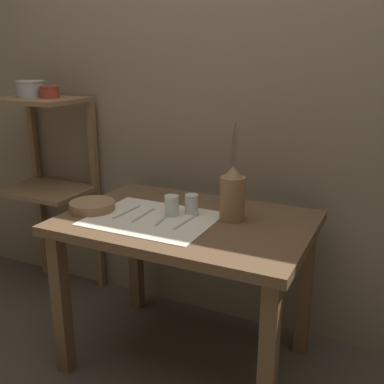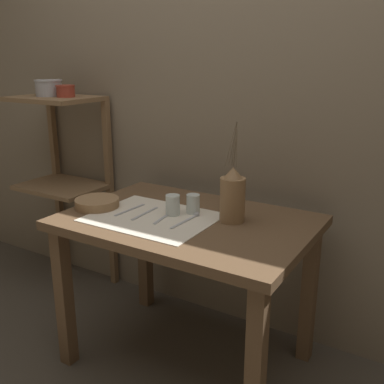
{
  "view_description": "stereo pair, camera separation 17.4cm",
  "coord_description": "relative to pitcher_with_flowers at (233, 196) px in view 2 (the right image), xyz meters",
  "views": [
    {
      "loc": [
        0.79,
        -1.6,
        1.36
      ],
      "look_at": [
        0.02,
        0.0,
        0.82
      ],
      "focal_mm": 42.0,
      "sensor_mm": 36.0,
      "label": 1
    },
    {
      "loc": [
        0.95,
        -1.52,
        1.36
      ],
      "look_at": [
        0.02,
        0.0,
        0.82
      ],
      "focal_mm": 42.0,
      "sensor_mm": 36.0,
      "label": 2
    }
  ],
  "objects": [
    {
      "name": "ground_plane",
      "position": [
        -0.18,
        -0.07,
        -0.81
      ],
      "size": [
        12.0,
        12.0,
        0.0
      ],
      "primitive_type": "plane",
      "color": "#473F35"
    },
    {
      "name": "stone_wall_back",
      "position": [
        -0.18,
        0.4,
        0.39
      ],
      "size": [
        7.0,
        0.06,
        2.4
      ],
      "color": "#7A6B56",
      "rests_on": "ground_plane"
    },
    {
      "name": "wooden_table",
      "position": [
        -0.18,
        -0.07,
        -0.21
      ],
      "size": [
        1.04,
        0.72,
        0.7
      ],
      "color": "brown",
      "rests_on": "ground_plane"
    },
    {
      "name": "wooden_shelf_unit",
      "position": [
        -1.19,
        0.21,
        -0.01
      ],
      "size": [
        0.48,
        0.36,
        1.15
      ],
      "color": "brown",
      "rests_on": "ground_plane"
    },
    {
      "name": "linen_cloth",
      "position": [
        -0.31,
        -0.14,
        -0.11
      ],
      "size": [
        0.52,
        0.41,
        0.0
      ],
      "color": "beige",
      "rests_on": "wooden_table"
    },
    {
      "name": "pitcher_with_flowers",
      "position": [
        0.0,
        0.0,
        0.0
      ],
      "size": [
        0.1,
        0.1,
        0.41
      ],
      "color": "olive",
      "rests_on": "wooden_table"
    },
    {
      "name": "wooden_bowl",
      "position": [
        -0.6,
        -0.16,
        -0.09
      ],
      "size": [
        0.2,
        0.2,
        0.04
      ],
      "color": "#8E6B47",
      "rests_on": "wooden_table"
    },
    {
      "name": "glass_tumbler_near",
      "position": [
        -0.25,
        -0.07,
        -0.06
      ],
      "size": [
        0.06,
        0.06,
        0.09
      ],
      "color": "silver",
      "rests_on": "wooden_table"
    },
    {
      "name": "glass_tumbler_far",
      "position": [
        -0.19,
        -0.0,
        -0.06
      ],
      "size": [
        0.06,
        0.06,
        0.08
      ],
      "color": "silver",
      "rests_on": "wooden_table"
    },
    {
      "name": "fork_inner",
      "position": [
        -0.44,
        -0.12,
        -0.1
      ],
      "size": [
        0.02,
        0.19,
        0.0
      ],
      "color": "#A8A8AD",
      "rests_on": "wooden_table"
    },
    {
      "name": "knife_center",
      "position": [
        -0.36,
        -0.13,
        -0.1
      ],
      "size": [
        0.02,
        0.19,
        0.0
      ],
      "color": "#A8A8AD",
      "rests_on": "wooden_table"
    },
    {
      "name": "fork_outer",
      "position": [
        -0.26,
        -0.12,
        -0.1
      ],
      "size": [
        0.04,
        0.19,
        0.0
      ],
      "color": "#A8A8AD",
      "rests_on": "wooden_table"
    },
    {
      "name": "spoon_outer",
      "position": [
        -0.16,
        -0.06,
        -0.1
      ],
      "size": [
        0.03,
        0.2,
        0.02
      ],
      "color": "#A8A8AD",
      "rests_on": "wooden_table"
    },
    {
      "name": "metal_pot_large",
      "position": [
        -1.23,
        0.17,
        0.39
      ],
      "size": [
        0.15,
        0.15,
        0.09
      ],
      "color": "#A8A8AD",
      "rests_on": "wooden_shelf_unit"
    },
    {
      "name": "metal_pot_small",
      "position": [
        -1.1,
        0.17,
        0.37
      ],
      "size": [
        0.1,
        0.1,
        0.06
      ],
      "color": "#9E3828",
      "rests_on": "wooden_shelf_unit"
    }
  ]
}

